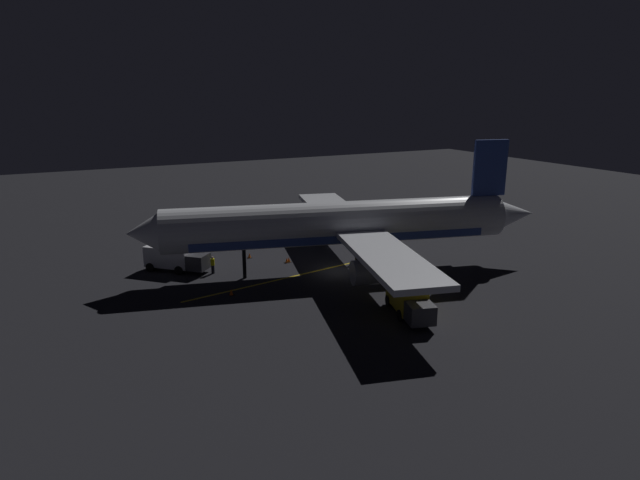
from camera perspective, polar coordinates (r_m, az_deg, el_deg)
ground_plane at (r=53.91m, az=1.90°, el=-3.43°), size 180.00×180.00×0.20m
apron_guide_stripe at (r=52.78m, az=-2.30°, el=-3.74°), size 3.99×23.88×0.01m
airliner at (r=52.69m, az=2.60°, el=1.65°), size 35.70×40.66×12.73m
baggage_truck at (r=55.59m, az=-15.15°, el=-1.88°), size 5.99×6.06×2.50m
catering_truck at (r=43.71m, az=9.41°, el=-6.31°), size 6.56×3.78×2.47m
ground_crew_worker at (r=54.02m, az=-11.31°, el=-2.59°), size 0.40×0.40×1.74m
traffic_cone_near_left at (r=58.59m, az=-7.49°, el=-1.65°), size 0.50×0.50×0.55m
traffic_cone_near_right at (r=48.24m, az=-9.40°, el=-5.51°), size 0.50×0.50×0.55m
traffic_cone_under_wing at (r=56.75m, az=-3.33°, el=-2.11°), size 0.50×0.50×0.55m
traffic_cone_far at (r=56.57m, az=-3.54°, el=-2.17°), size 0.50×0.50×0.55m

